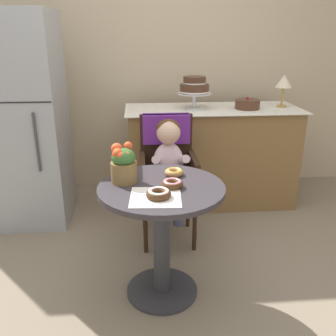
# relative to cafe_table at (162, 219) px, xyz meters

# --- Properties ---
(ground_plane) EXTENTS (8.00, 8.00, 0.00)m
(ground_plane) POSITION_rel_cafe_table_xyz_m (0.00, 0.00, -0.51)
(ground_plane) COLOR gray
(back_wall) EXTENTS (4.80, 0.10, 2.70)m
(back_wall) POSITION_rel_cafe_table_xyz_m (0.00, 1.85, 0.84)
(back_wall) COLOR #C1AD8E
(back_wall) RESTS_ON ground
(cafe_table) EXTENTS (0.72, 0.72, 0.72)m
(cafe_table) POSITION_rel_cafe_table_xyz_m (0.00, 0.00, 0.00)
(cafe_table) COLOR #332D33
(cafe_table) RESTS_ON ground
(wicker_chair) EXTENTS (0.42, 0.45, 0.95)m
(wicker_chair) POSITION_rel_cafe_table_xyz_m (0.09, 0.73, 0.13)
(wicker_chair) COLOR #332114
(wicker_chair) RESTS_ON ground
(seated_child) EXTENTS (0.27, 0.32, 0.73)m
(seated_child) POSITION_rel_cafe_table_xyz_m (0.09, 0.57, 0.17)
(seated_child) COLOR silver
(seated_child) RESTS_ON ground
(paper_napkin) EXTENTS (0.28, 0.28, 0.00)m
(paper_napkin) POSITION_rel_cafe_table_xyz_m (-0.04, -0.15, 0.21)
(paper_napkin) COLOR white
(paper_napkin) RESTS_ON cafe_table
(donut_front) EXTENTS (0.11, 0.11, 0.04)m
(donut_front) POSITION_rel_cafe_table_xyz_m (0.09, 0.16, 0.23)
(donut_front) COLOR #AD7542
(donut_front) RESTS_ON cafe_table
(donut_mid) EXTENTS (0.12, 0.12, 0.04)m
(donut_mid) POSITION_rel_cafe_table_xyz_m (0.06, -0.03, 0.24)
(donut_mid) COLOR #4C2D19
(donut_mid) RESTS_ON cafe_table
(donut_side) EXTENTS (0.13, 0.13, 0.05)m
(donut_side) POSITION_rel_cafe_table_xyz_m (-0.03, -0.16, 0.24)
(donut_side) COLOR #4C2D19
(donut_side) RESTS_ON cafe_table
(flower_vase) EXTENTS (0.15, 0.15, 0.23)m
(flower_vase) POSITION_rel_cafe_table_xyz_m (-0.21, 0.08, 0.33)
(flower_vase) COLOR brown
(flower_vase) RESTS_ON cafe_table
(display_counter) EXTENTS (1.56, 0.62, 0.90)m
(display_counter) POSITION_rel_cafe_table_xyz_m (0.55, 1.30, -0.05)
(display_counter) COLOR olive
(display_counter) RESTS_ON ground
(tiered_cake_stand) EXTENTS (0.30, 0.30, 0.28)m
(tiered_cake_stand) POSITION_rel_cafe_table_xyz_m (0.38, 1.30, 0.58)
(tiered_cake_stand) COLOR silver
(tiered_cake_stand) RESTS_ON display_counter
(round_layer_cake) EXTENTS (0.22, 0.22, 0.11)m
(round_layer_cake) POSITION_rel_cafe_table_xyz_m (0.84, 1.25, 0.43)
(round_layer_cake) COLOR #4C2D1E
(round_layer_cake) RESTS_ON display_counter
(table_lamp) EXTENTS (0.15, 0.15, 0.28)m
(table_lamp) POSITION_rel_cafe_table_xyz_m (1.18, 1.31, 0.61)
(table_lamp) COLOR #B28C47
(table_lamp) RESTS_ON display_counter
(refrigerator) EXTENTS (0.64, 0.63, 1.70)m
(refrigerator) POSITION_rel_cafe_table_xyz_m (-1.05, 1.10, 0.34)
(refrigerator) COLOR #9EA0A5
(refrigerator) RESTS_ON ground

